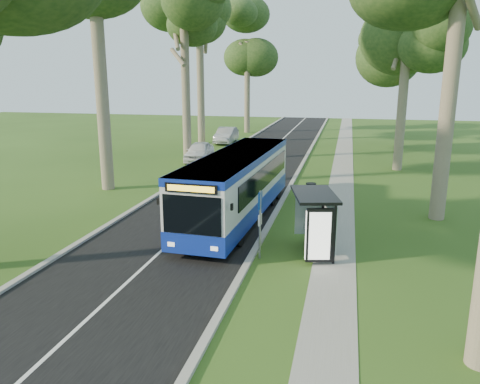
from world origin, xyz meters
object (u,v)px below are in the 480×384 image
Objects in this scene: bus_stop_sign at (260,217)px; car_white at (199,151)px; bus_shelter at (317,214)px; bus at (237,186)px; litter_bin at (311,192)px; car_silver at (226,135)px.

bus_stop_sign is 0.58× the size of car_white.
bus_shelter is 0.67× the size of car_white.
bus_shelter is (3.92, -4.00, 0.04)m from bus.
car_white is (-8.40, 18.97, -0.84)m from bus_stop_sign.
bus is 5.23m from litter_bin.
bus reaches higher than bus_shelter.
bus_shelter is 30.73m from car_silver.
car_white is at bearing 133.05° from litter_bin.
bus is at bearing -127.20° from litter_bin.
bus_shelter is at bearing -42.80° from bus.
bus is at bearing -75.80° from car_silver.
bus_shelter reaches higher than litter_bin.
bus_stop_sign is at bearing -97.52° from litter_bin.
car_silver is (-10.90, 28.71, -0.86)m from bus_shelter.
bus_shelter is 8.20m from litter_bin.
litter_bin is 0.20× the size of car_silver.
bus_stop_sign is 8.88m from litter_bin.
litter_bin is (3.09, 4.07, -1.11)m from bus.
car_white is (-10.39, 18.30, -0.88)m from bus_shelter.
bus_stop_sign reaches higher than car_white.
litter_bin is 22.97m from car_silver.
bus_shelter is at bearing -70.78° from car_silver.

